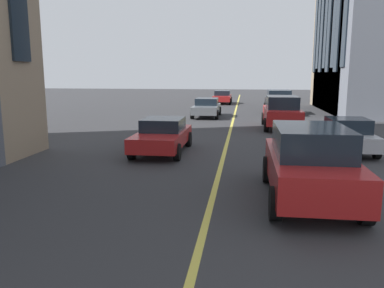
{
  "coord_description": "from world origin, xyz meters",
  "views": [
    {
      "loc": [
        1.07,
        -0.77,
        3.18
      ],
      "look_at": [
        10.99,
        0.57,
        1.35
      ],
      "focal_mm": 36.38,
      "sensor_mm": 36.0,
      "label": 1
    }
  ],
  "objects_px": {
    "car_red_parked_b": "(222,97)",
    "car_red_oncoming": "(163,135)",
    "car_red_trailing": "(310,163)",
    "car_black_parked_a": "(279,101)",
    "car_grey_mid": "(207,107)",
    "car_silver_near": "(346,135)",
    "car_red_far": "(282,112)"
  },
  "relations": [
    {
      "from": "car_silver_near",
      "to": "car_red_far",
      "type": "xyz_separation_m",
      "value": [
        6.72,
        1.99,
        0.27
      ]
    },
    {
      "from": "car_silver_near",
      "to": "car_red_oncoming",
      "type": "height_order",
      "value": "car_silver_near"
    },
    {
      "from": "car_grey_mid",
      "to": "car_red_parked_b",
      "type": "distance_m",
      "value": 12.86
    },
    {
      "from": "car_red_trailing",
      "to": "car_red_oncoming",
      "type": "distance_m",
      "value": 7.39
    },
    {
      "from": "car_red_trailing",
      "to": "car_black_parked_a",
      "type": "xyz_separation_m",
      "value": [
        21.81,
        -1.0,
        0.0
      ]
    },
    {
      "from": "car_red_parked_b",
      "to": "car_grey_mid",
      "type": "bearing_deg",
      "value": 178.2
    },
    {
      "from": "car_black_parked_a",
      "to": "car_red_oncoming",
      "type": "distance_m",
      "value": 17.38
    },
    {
      "from": "car_grey_mid",
      "to": "car_silver_near",
      "type": "distance_m",
      "value": 14.01
    },
    {
      "from": "car_red_trailing",
      "to": "car_red_far",
      "type": "bearing_deg",
      "value": -2.1
    },
    {
      "from": "car_grey_mid",
      "to": "car_red_far",
      "type": "distance_m",
      "value": 7.36
    },
    {
      "from": "car_red_oncoming",
      "to": "car_silver_near",
      "type": "bearing_deg",
      "value": -82.03
    },
    {
      "from": "car_red_trailing",
      "to": "car_red_oncoming",
      "type": "height_order",
      "value": "car_red_trailing"
    },
    {
      "from": "car_red_far",
      "to": "car_black_parked_a",
      "type": "bearing_deg",
      "value": -3.46
    },
    {
      "from": "car_black_parked_a",
      "to": "car_red_parked_b",
      "type": "bearing_deg",
      "value": 27.33
    },
    {
      "from": "car_red_trailing",
      "to": "car_red_parked_b",
      "type": "bearing_deg",
      "value": 7.29
    },
    {
      "from": "car_grey_mid",
      "to": "car_red_oncoming",
      "type": "xyz_separation_m",
      "value": [
        -13.22,
        0.5,
        0.0
      ]
    },
    {
      "from": "car_red_trailing",
      "to": "car_red_far",
      "type": "xyz_separation_m",
      "value": [
        13.24,
        -0.49,
        0.0
      ]
    },
    {
      "from": "car_red_parked_b",
      "to": "car_red_oncoming",
      "type": "xyz_separation_m",
      "value": [
        -26.08,
        0.91,
        0.0
      ]
    },
    {
      "from": "car_black_parked_a",
      "to": "car_red_parked_b",
      "type": "distance_m",
      "value": 10.98
    },
    {
      "from": "car_red_trailing",
      "to": "car_red_far",
      "type": "distance_m",
      "value": 13.25
    },
    {
      "from": "car_grey_mid",
      "to": "car_red_far",
      "type": "relative_size",
      "value": 0.94
    },
    {
      "from": "car_silver_near",
      "to": "car_red_far",
      "type": "height_order",
      "value": "car_red_far"
    },
    {
      "from": "car_grey_mid",
      "to": "car_red_oncoming",
      "type": "height_order",
      "value": "same"
    },
    {
      "from": "car_black_parked_a",
      "to": "car_silver_near",
      "type": "height_order",
      "value": "car_black_parked_a"
    },
    {
      "from": "car_red_trailing",
      "to": "car_red_far",
      "type": "relative_size",
      "value": 1.0
    },
    {
      "from": "car_grey_mid",
      "to": "car_silver_near",
      "type": "height_order",
      "value": "car_silver_near"
    },
    {
      "from": "car_grey_mid",
      "to": "car_silver_near",
      "type": "relative_size",
      "value": 1.13
    },
    {
      "from": "car_grey_mid",
      "to": "car_red_oncoming",
      "type": "bearing_deg",
      "value": 177.82
    },
    {
      "from": "car_grey_mid",
      "to": "car_red_oncoming",
      "type": "distance_m",
      "value": 13.23
    },
    {
      "from": "car_black_parked_a",
      "to": "car_red_trailing",
      "type": "bearing_deg",
      "value": 177.37
    },
    {
      "from": "car_red_far",
      "to": "car_red_parked_b",
      "type": "bearing_deg",
      "value": 13.87
    },
    {
      "from": "car_black_parked_a",
      "to": "car_red_oncoming",
      "type": "xyz_separation_m",
      "value": [
        -16.33,
        5.95,
        -0.27
      ]
    }
  ]
}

